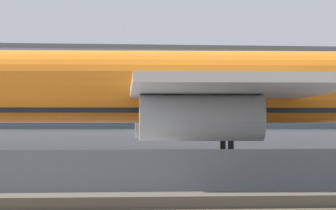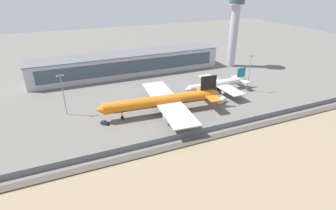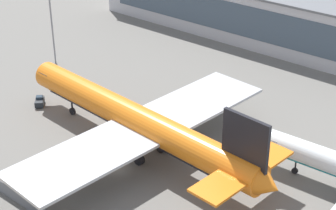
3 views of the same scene
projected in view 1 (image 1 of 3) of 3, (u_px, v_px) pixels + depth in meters
ground_plane at (202, 180)px, 60.88m from camera, size 500.00×500.00×0.00m
shoreline_seawall at (280, 199)px, 40.55m from camera, size 320.00×3.00×0.50m
perimeter_fence at (257, 173)px, 45.04m from camera, size 280.00×0.10×2.23m
cargo_jet_orange at (188, 90)px, 67.17m from camera, size 57.40×49.96×15.31m
terminal_building at (124, 102)px, 126.08m from camera, size 117.84×18.11×13.34m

